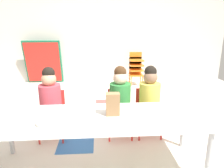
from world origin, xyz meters
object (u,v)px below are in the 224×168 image
(kid_chair_orange_stack, at_px, (136,67))
(craft_table, at_px, (99,120))
(seated_child_middle_seat, at_px, (120,96))
(donut_powdered_on_plate, at_px, (43,123))
(seated_child_near_camera, at_px, (50,97))
(paper_plate_center_table, at_px, (68,114))
(seated_child_far_right, at_px, (149,95))
(paper_plate_near_edge, at_px, (43,125))
(paper_bag_brown, at_px, (113,104))
(folded_activity_table, at_px, (43,62))

(kid_chair_orange_stack, bearing_deg, craft_table, -106.92)
(seated_child_middle_seat, distance_m, donut_powdered_on_plate, 1.05)
(craft_table, distance_m, seated_child_middle_seat, 0.63)
(craft_table, bearing_deg, donut_powdered_on_plate, -161.45)
(seated_child_near_camera, height_order, paper_plate_center_table, seated_child_near_camera)
(seated_child_middle_seat, xyz_separation_m, seated_child_far_right, (0.37, 0.00, 0.00))
(craft_table, xyz_separation_m, seated_child_middle_seat, (0.26, 0.57, 0.05))
(seated_child_far_right, relative_size, donut_powdered_on_plate, 7.25)
(seated_child_near_camera, relative_size, kid_chair_orange_stack, 1.15)
(paper_plate_near_edge, xyz_separation_m, paper_plate_center_table, (0.18, 0.23, 0.00))
(seated_child_far_right, height_order, kid_chair_orange_stack, seated_child_far_right)
(paper_plate_center_table, bearing_deg, seated_child_middle_seat, 41.42)
(kid_chair_orange_stack, height_order, paper_bag_brown, kid_chair_orange_stack)
(craft_table, distance_m, paper_plate_center_table, 0.31)
(seated_child_far_right, height_order, paper_plate_near_edge, seated_child_far_right)
(seated_child_near_camera, height_order, seated_child_middle_seat, same)
(craft_table, xyz_separation_m, folded_activity_table, (-1.36, 3.35, 0.04))
(seated_child_near_camera, distance_m, paper_bag_brown, 0.90)
(seated_child_far_right, xyz_separation_m, folded_activity_table, (-1.99, 2.78, -0.02))
(seated_child_near_camera, bearing_deg, kid_chair_orange_stack, 58.72)
(seated_child_far_right, xyz_separation_m, donut_powdered_on_plate, (-1.12, -0.73, 0.01))
(kid_chair_orange_stack, xyz_separation_m, donut_powdered_on_plate, (-1.41, -3.22, 0.11))
(paper_bag_brown, bearing_deg, seated_child_near_camera, 142.79)
(craft_table, bearing_deg, folded_activity_table, 112.07)
(folded_activity_table, height_order, donut_powdered_on_plate, folded_activity_table)
(seated_child_middle_seat, relative_size, paper_plate_center_table, 5.10)
(paper_bag_brown, relative_size, paper_plate_near_edge, 1.22)
(donut_powdered_on_plate, bearing_deg, seated_child_near_camera, 97.57)
(paper_plate_center_table, bearing_deg, seated_child_far_right, 28.05)
(paper_plate_center_table, bearing_deg, paper_bag_brown, -5.97)
(seated_child_middle_seat, xyz_separation_m, kid_chair_orange_stack, (0.67, 2.49, -0.10))
(folded_activity_table, relative_size, paper_bag_brown, 4.94)
(paper_plate_center_table, relative_size, donut_powdered_on_plate, 1.42)
(seated_child_middle_seat, distance_m, paper_bag_brown, 0.57)
(folded_activity_table, height_order, paper_plate_near_edge, folded_activity_table)
(seated_child_middle_seat, relative_size, donut_powdered_on_plate, 7.25)
(donut_powdered_on_plate, bearing_deg, folded_activity_table, 103.99)
(seated_child_middle_seat, relative_size, paper_plate_near_edge, 5.10)
(kid_chair_orange_stack, bearing_deg, folded_activity_table, 172.63)
(seated_child_far_right, height_order, paper_plate_center_table, seated_child_far_right)
(folded_activity_table, bearing_deg, seated_child_far_right, -54.39)
(paper_plate_near_edge, bearing_deg, seated_child_middle_seat, 44.34)
(paper_plate_near_edge, distance_m, donut_powdered_on_plate, 0.02)
(craft_table, bearing_deg, seated_child_middle_seat, 65.08)
(seated_child_far_right, distance_m, donut_powdered_on_plate, 1.34)
(seated_child_near_camera, relative_size, seated_child_middle_seat, 1.00)
(craft_table, height_order, paper_plate_center_table, paper_plate_center_table)
(donut_powdered_on_plate, bearing_deg, paper_bag_brown, 16.95)
(folded_activity_table, xyz_separation_m, donut_powdered_on_plate, (0.88, -3.52, 0.03))
(seated_child_middle_seat, distance_m, paper_plate_center_table, 0.75)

